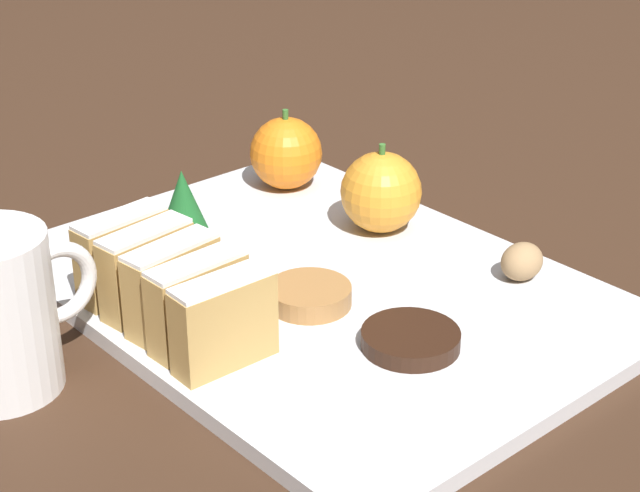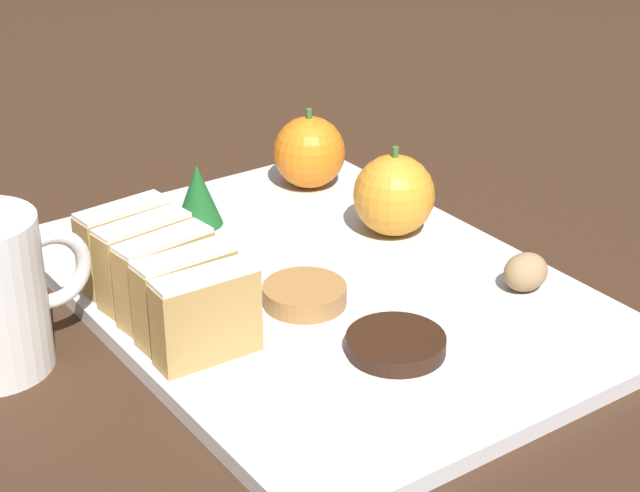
% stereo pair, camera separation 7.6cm
% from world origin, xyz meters
% --- Properties ---
extents(ground_plane, '(6.00, 6.00, 0.00)m').
position_xyz_m(ground_plane, '(0.00, 0.00, 0.00)').
color(ground_plane, '#382316').
extents(serving_platter, '(0.31, 0.42, 0.01)m').
position_xyz_m(serving_platter, '(0.00, 0.00, 0.01)').
color(serving_platter, silver).
rests_on(serving_platter, ground_plane).
extents(stollen_slice_front, '(0.07, 0.02, 0.06)m').
position_xyz_m(stollen_slice_front, '(-0.12, -0.04, 0.04)').
color(stollen_slice_front, tan).
rests_on(stollen_slice_front, serving_platter).
extents(stollen_slice_second, '(0.07, 0.03, 0.06)m').
position_xyz_m(stollen_slice_second, '(-0.11, -0.01, 0.04)').
color(stollen_slice_second, tan).
rests_on(stollen_slice_second, serving_platter).
extents(stollen_slice_third, '(0.07, 0.03, 0.06)m').
position_xyz_m(stollen_slice_third, '(-0.11, 0.02, 0.04)').
color(stollen_slice_third, tan).
rests_on(stollen_slice_third, serving_platter).
extents(stollen_slice_fourth, '(0.07, 0.03, 0.06)m').
position_xyz_m(stollen_slice_fourth, '(-0.11, 0.05, 0.04)').
color(stollen_slice_fourth, tan).
rests_on(stollen_slice_fourth, serving_platter).
extents(stollen_slice_fifth, '(0.07, 0.03, 0.06)m').
position_xyz_m(stollen_slice_fifth, '(-0.11, 0.08, 0.04)').
color(stollen_slice_fifth, tan).
rests_on(stollen_slice_fifth, serving_platter).
extents(orange_near, '(0.06, 0.06, 0.07)m').
position_xyz_m(orange_near, '(0.10, 0.15, 0.04)').
color(orange_near, orange).
rests_on(orange_near, serving_platter).
extents(orange_far, '(0.06, 0.06, 0.07)m').
position_xyz_m(orange_far, '(0.10, 0.04, 0.04)').
color(orange_far, orange).
rests_on(orange_far, serving_platter).
extents(walnut, '(0.03, 0.03, 0.03)m').
position_xyz_m(walnut, '(0.11, -0.09, 0.03)').
color(walnut, '#9E7A51').
rests_on(walnut, serving_platter).
extents(chocolate_cookie, '(0.06, 0.06, 0.01)m').
position_xyz_m(chocolate_cookie, '(-0.01, -0.10, 0.02)').
color(chocolate_cookie, black).
rests_on(chocolate_cookie, serving_platter).
extents(gingerbread_cookie, '(0.06, 0.06, 0.01)m').
position_xyz_m(gingerbread_cookie, '(-0.03, -0.02, 0.02)').
color(gingerbread_cookie, '#A3703D').
rests_on(gingerbread_cookie, serving_platter).
extents(evergreen_sprig, '(0.04, 0.04, 0.05)m').
position_xyz_m(evergreen_sprig, '(-0.02, 0.14, 0.04)').
color(evergreen_sprig, '#195623').
rests_on(evergreen_sprig, serving_platter).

